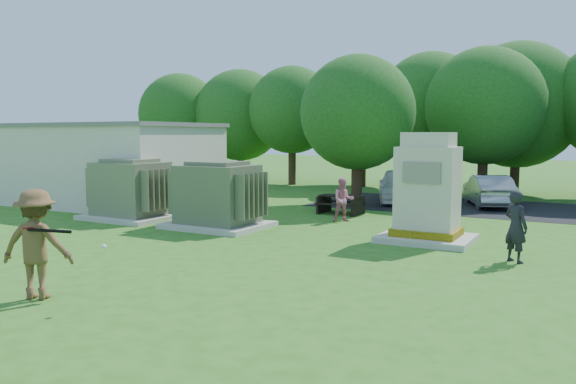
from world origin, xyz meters
The scene contains 14 objects.
ground centered at (0.00, 0.00, 0.00)m, with size 120.00×120.00×0.00m, color #2D6619.
service_building centered at (-11.00, 7.00, 1.60)m, with size 10.00×5.00×3.20m, color beige.
service_building_roof centered at (-11.00, 7.00, 3.27)m, with size 10.20×5.20×0.15m, color slate.
transformer_left centered at (-6.50, 4.50, 0.97)m, with size 3.00×2.40×2.07m.
transformer_right centered at (-2.80, 4.50, 0.97)m, with size 3.00×2.40×2.07m.
generator_cabinet centered at (3.56, 5.38, 1.30)m, with size 2.43×1.99×2.96m.
picnic_table centered at (-0.66, 9.16, 0.42)m, with size 1.58×1.18×0.68m.
batter centered at (-1.02, -3.28, 0.98)m, with size 1.26×0.73×1.96m, color brown.
person_by_generator centered at (6.00, 3.86, 0.83)m, with size 0.60×0.40×1.65m, color black.
person_at_picnic centered at (0.16, 7.51, 0.73)m, with size 0.71×0.55×1.46m, color pink.
car_white centered at (0.13, 13.59, 0.73)m, with size 1.72×4.28×1.46m, color white.
car_silver_a centered at (3.68, 14.05, 0.64)m, with size 1.36×3.89×1.28m, color #A1A1A5.
batting_equipment centered at (-0.44, -3.37, 1.24)m, with size 1.50×0.53×0.33m.
tree_row centered at (1.75, 18.50, 4.15)m, with size 41.30×13.30×7.30m.
Camera 1 is at (7.62, -9.63, 2.91)m, focal length 35.00 mm.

